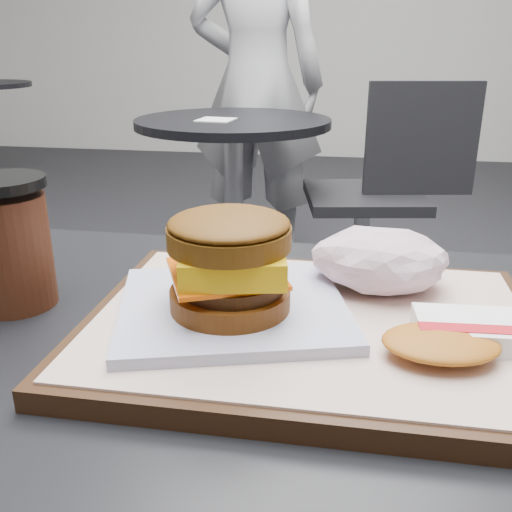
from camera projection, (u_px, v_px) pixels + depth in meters
The scene contains 9 objects.
serving_tray at pixel (310, 328), 0.49m from camera, with size 0.38×0.28×0.02m.
breakfast_sandwich at pixel (231, 274), 0.47m from camera, with size 0.23×0.22×0.09m.
hash_brown at pixel (460, 336), 0.43m from camera, with size 0.12×0.10×0.02m.
crumpled_wrapper at pixel (380, 260), 0.53m from camera, with size 0.12×0.10×0.06m, color silver, non-canonical shape.
coffee_cup at pixel (9, 245), 0.53m from camera, with size 0.08×0.08×0.12m.
neighbor_table at pixel (234, 174), 2.10m from camera, with size 0.70×0.70×0.75m.
napkin at pixel (216, 120), 1.97m from camera, with size 0.12×0.12×0.00m, color white.
neighbor_chair at pixel (383, 185), 2.11m from camera, with size 0.63×0.49×0.88m.
patron at pixel (256, 83), 2.52m from camera, with size 0.61×0.40×1.67m, color #BCBCC1.
Camera 1 is at (0.08, -0.38, 1.01)m, focal length 40.00 mm.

